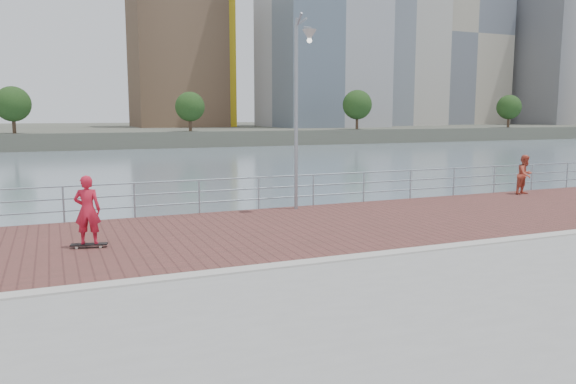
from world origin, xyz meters
name	(u,v)px	position (x,y,z in m)	size (l,w,h in m)	color
water	(323,349)	(0.00, 0.00, -2.00)	(400.00, 400.00, 0.00)	slate
brick_lane	(266,231)	(0.00, 3.60, 0.01)	(40.00, 6.80, 0.02)	brown
curb	(323,261)	(0.00, 0.00, 0.03)	(40.00, 0.40, 0.06)	#B7B5AD
far_shore	(77,132)	(0.00, 122.50, -0.75)	(320.00, 95.00, 2.50)	#4C5142
guardrail	(229,191)	(0.00, 7.00, 0.69)	(39.06, 0.06, 1.13)	#8C9EA8
street_lamp	(302,79)	(2.20, 6.05, 4.36)	(0.45, 1.30, 6.13)	gray
skateboard	(89,245)	(-4.66, 3.34, 0.10)	(0.89, 0.41, 0.10)	black
skateboarder	(87,210)	(-4.66, 3.34, 0.94)	(0.61, 0.40, 1.68)	red
bystander	(525,175)	(12.10, 6.17, 0.81)	(0.77, 0.60, 1.58)	#C5503A
skyline	(231,13)	(30.32, 104.10, 23.83)	(233.00, 41.00, 63.14)	#ADA38E
shoreline_trees	(291,106)	(32.22, 77.00, 4.50)	(169.64, 5.20, 6.93)	#473323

